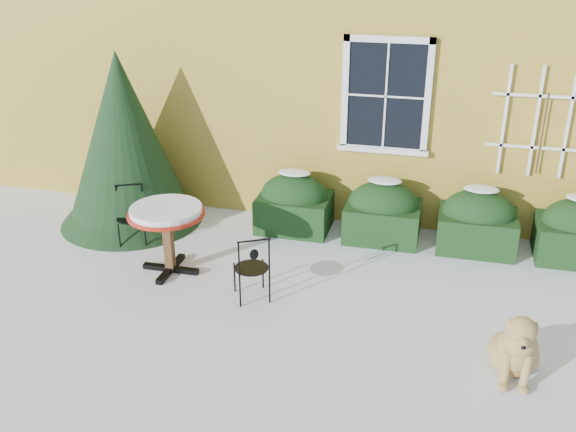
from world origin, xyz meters
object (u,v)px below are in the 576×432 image
(patio_chair_near, at_px, (252,267))
(patio_chair_far, at_px, (131,216))
(dog, at_px, (516,349))
(evergreen_shrub, at_px, (126,156))
(bistro_table, at_px, (167,218))

(patio_chair_near, bearing_deg, patio_chair_far, -55.50)
(patio_chair_near, height_order, patio_chair_far, patio_chair_near)
(dog, bearing_deg, evergreen_shrub, 154.70)
(patio_chair_near, distance_m, dog, 3.04)
(patio_chair_far, relative_size, dog, 0.93)
(evergreen_shrub, xyz_separation_m, patio_chair_near, (2.46, -1.73, -0.61))
(patio_chair_near, bearing_deg, dog, 136.04)
(bistro_table, bearing_deg, dog, -15.63)
(evergreen_shrub, distance_m, patio_chair_near, 3.07)
(bistro_table, height_order, patio_chair_far, bistro_table)
(evergreen_shrub, distance_m, patio_chair_far, 1.00)
(bistro_table, xyz_separation_m, patio_chair_far, (-0.86, 0.65, -0.34))
(evergreen_shrub, xyz_separation_m, patio_chair_far, (0.37, -0.69, -0.61))
(evergreen_shrub, xyz_separation_m, bistro_table, (1.22, -1.34, -0.28))
(bistro_table, distance_m, dog, 4.36)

